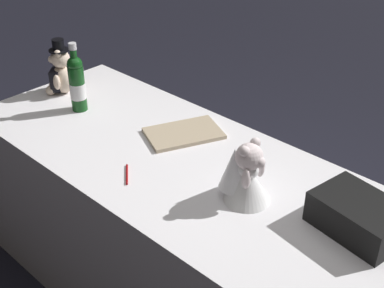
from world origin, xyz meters
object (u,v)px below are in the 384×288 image
Objects in this scene: champagne_bottle at (77,83)px; signing_pen at (127,174)px; teddy_bear_groom at (60,72)px; teddy_bear_bride at (244,174)px; gift_case_black at (359,216)px; guestbook at (184,133)px.

champagne_bottle is 0.60m from signing_pen.
champagne_bottle is at bearing -13.66° from teddy_bear_groom.
signing_pen is at bearing -19.44° from champagne_bottle.
teddy_bear_bride is 0.73× the size of champagne_bottle.
teddy_bear_groom is at bearing 176.96° from teddy_bear_bride.
gift_case_black is (1.33, 0.11, -0.08)m from champagne_bottle.
champagne_bottle reaches higher than signing_pen.
signing_pen is (0.76, -0.25, -0.10)m from teddy_bear_groom.
gift_case_black is (1.54, 0.06, -0.05)m from teddy_bear_groom.
teddy_bear_bride is at bearing -0.67° from champagne_bottle.
champagne_bottle is 3.04× the size of signing_pen.
champagne_bottle is 1.03× the size of guestbook.
gift_case_black is at bearing 2.14° from teddy_bear_groom.
teddy_bear_bride is 0.76× the size of guestbook.
teddy_bear_groom is 0.73m from guestbook.
gift_case_black is at bearing 4.66° from champagne_bottle.
teddy_bear_bride is at bearing 24.64° from signing_pen.
champagne_bottle is 0.55m from guestbook.
champagne_bottle reaches higher than gift_case_black.
teddy_bear_groom is 1.54m from gift_case_black.
teddy_bear_bride reaches higher than signing_pen.
champagne_bottle is 1.02× the size of gift_case_black.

